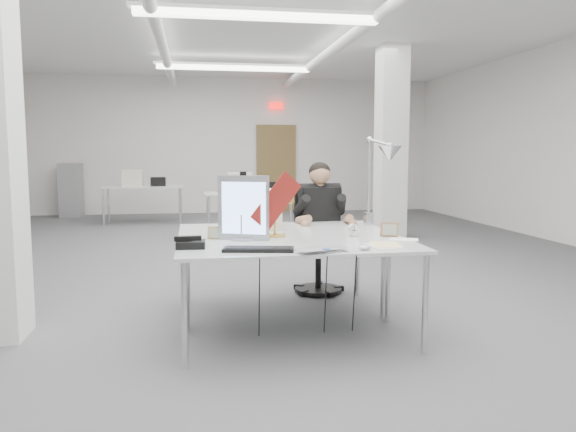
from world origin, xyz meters
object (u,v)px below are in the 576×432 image
Objects in this scene: laptop at (326,251)px; architect_lamp at (378,183)px; desk_main at (299,246)px; bankers_lamp at (275,218)px; desk_phone at (191,244)px; beige_monitor at (257,209)px; office_chair at (318,243)px; monitor at (243,208)px; seated_person at (320,206)px.

architect_lamp reaches higher than laptop.
desk_main is at bearing 86.89° from laptop.
desk_phone is (-0.67, -0.44, -0.13)m from bankers_lamp.
office_chair is at bearing 33.17° from beige_monitor.
monitor is 2.48× the size of desk_phone.
monitor is at bearing 143.65° from desk_main.
bankers_lamp is at bearing 87.03° from laptop.
bankers_lamp is 1.48× the size of desk_phone.
seated_person is (0.48, 1.43, 0.16)m from desk_main.
office_chair reaches higher than desk_main.
desk_phone is (-0.41, -0.31, -0.23)m from monitor.
seated_person is 2.52× the size of laptop.
architect_lamp is (1.06, -0.17, 0.23)m from beige_monitor.
beige_monitor reaches higher than office_chair.
architect_lamp is at bearing 17.54° from bankers_lamp.
monitor is at bearing -153.68° from bankers_lamp.
monitor is at bearing -143.06° from architect_lamp.
bankers_lamp is (-0.24, 0.82, 0.14)m from laptop.
laptop is at bearing -74.56° from bankers_lamp.
beige_monitor is at bearing 99.44° from bankers_lamp.
seated_person reaches higher than beige_monitor.
monitor is 0.66m from beige_monitor.
bankers_lamp reaches higher than desk_main.
desk_main is 5.98× the size of bankers_lamp.
laptop is 0.98m from desk_phone.
desk_phone is at bearing -147.29° from bankers_lamp.
bankers_lamp is (-0.12, 0.42, 0.16)m from desk_main.
architect_lamp is (1.24, 0.45, 0.16)m from monitor.
desk_main is 1.57m from office_chair.
seated_person is 2.50× the size of beige_monitor.
office_chair is at bearing 76.47° from monitor.
office_chair is 2.04× the size of monitor.
beige_monitor is (-0.32, 1.31, 0.16)m from laptop.
monitor is at bearing -133.47° from seated_person.
desk_phone is 1.11m from beige_monitor.
laptop is 0.87m from bankers_lamp.
architect_lamp is at bearing 27.40° from desk_phone.
beige_monitor reaches higher than laptop.
desk_phone is at bearing -137.58° from seated_person.
desk_main is at bearing 4.14° from desk_phone.
seated_person is at bearing 71.47° from desk_main.
office_chair is 5.05× the size of desk_phone.
beige_monitor is (-0.69, -0.56, 0.42)m from office_chair.
laptop is at bearing -20.11° from desk_phone.
laptop is 1.22× the size of bankers_lamp.
desk_main is at bearing -74.43° from bankers_lamp.
desk_main is at bearing -83.29° from beige_monitor.
monitor is 0.31m from bankers_lamp.
desk_main is 1.51m from seated_person.
office_chair is at bearing 59.75° from bankers_lamp.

